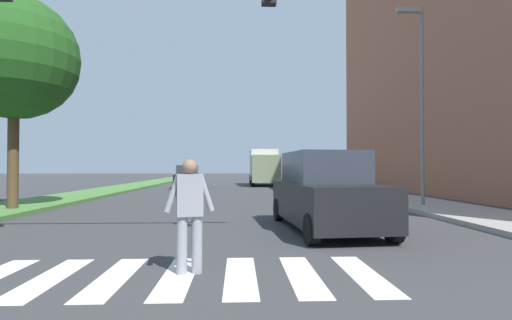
{
  "coord_description": "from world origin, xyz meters",
  "views": [
    {
      "loc": [
        0.87,
        1.22,
        1.57
      ],
      "look_at": [
        1.69,
        19.35,
        1.91
      ],
      "focal_mm": 27.28,
      "sensor_mm": 36.0,
      "label": 1
    }
  ],
  "objects": [
    {
      "name": "suv_crossing",
      "position": [
        3.06,
        10.96,
        0.93
      ],
      "size": [
        2.29,
        4.73,
        1.97
      ],
      "color": "black",
      "rests_on": "ground_plane"
    },
    {
      "name": "tree_mid",
      "position": [
        -6.98,
        15.11,
        5.4
      ],
      "size": [
        4.31,
        4.31,
        7.43
      ],
      "color": "#4C3823",
      "rests_on": "median_strip"
    },
    {
      "name": "truck_box_delivery",
      "position": [
        3.07,
        34.64,
        1.63
      ],
      "size": [
        2.4,
        6.2,
        3.1
      ],
      "color": "gray",
      "rests_on": "ground_plane"
    },
    {
      "name": "sidewalk_right",
      "position": [
        8.33,
        28.0,
        0.07
      ],
      "size": [
        3.0,
        64.0,
        0.15
      ],
      "primitive_type": "cube",
      "color": "#9E9991",
      "rests_on": "ground_plane"
    },
    {
      "name": "crosswalk",
      "position": [
        0.0,
        6.87,
        0.0
      ],
      "size": [
        5.85,
        2.2,
        0.01
      ],
      "color": "silver",
      "rests_on": "ground_plane"
    },
    {
      "name": "sedan_midblock",
      "position": [
        -2.94,
        30.66,
        0.8
      ],
      "size": [
        1.94,
        4.49,
        1.72
      ],
      "color": "black",
      "rests_on": "ground_plane"
    },
    {
      "name": "pedestrian_performer",
      "position": [
        0.14,
        7.02,
        0.93
      ],
      "size": [
        0.75,
        0.32,
        1.69
      ],
      "color": "gray",
      "rests_on": "ground_plane"
    },
    {
      "name": "median_strip",
      "position": [
        -7.45,
        28.0,
        0.07
      ],
      "size": [
        2.96,
        64.0,
        0.15
      ],
      "primitive_type": "cube",
      "color": "#477A38",
      "rests_on": "ground_plane"
    },
    {
      "name": "traffic_light_gantry",
      "position": [
        -3.56,
        8.61,
        4.37
      ],
      "size": [
        9.17,
        0.3,
        6.0
      ],
      "color": "gold",
      "rests_on": "median_strip"
    },
    {
      "name": "ground_plane",
      "position": [
        0.0,
        30.0,
        0.0
      ],
      "size": [
        140.0,
        140.0,
        0.0
      ],
      "primitive_type": "plane",
      "color": "#38383A"
    },
    {
      "name": "street_lamp_right",
      "position": [
        7.74,
        15.61,
        4.59
      ],
      "size": [
        1.02,
        0.24,
        7.5
      ],
      "color": "slate",
      "rests_on": "sidewalk_right"
    }
  ]
}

